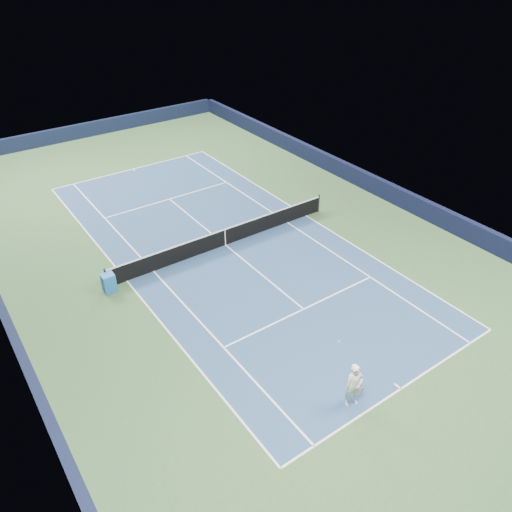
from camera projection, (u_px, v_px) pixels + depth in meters
ground at (225, 245)px, 26.09m from camera, size 40.00×40.00×0.00m
wall_far at (91, 129)px, 39.28m from camera, size 22.00×0.35×1.10m
wall_right at (372, 184)px, 30.97m from camera, size 0.35×40.00×1.10m
wall_left at (3, 315)px, 20.60m from camera, size 0.35×40.00×1.10m
court_surface at (225, 245)px, 26.09m from camera, size 10.97×23.77×0.01m
baseline_far at (133, 169)px, 34.17m from camera, size 10.97×0.08×0.00m
baseline_near at (401, 389)px, 18.00m from camera, size 10.97×0.08×0.00m
sideline_doubles_right at (306, 216)px, 28.72m from camera, size 0.08×23.77×0.00m
sideline_doubles_left at (127, 281)px, 23.46m from camera, size 0.08×23.77×0.00m
sideline_singles_right at (287, 222)px, 28.06m from camera, size 0.08×23.77×0.00m
sideline_singles_left at (153, 271)px, 24.12m from camera, size 0.08×23.77×0.00m
service_line_far at (170, 199)px, 30.44m from camera, size 8.23×0.08×0.00m
service_line_near at (304, 309)px, 21.73m from camera, size 8.23×0.08×0.00m
center_service_line at (225, 245)px, 26.09m from camera, size 0.08×12.80×0.00m
center_mark_far at (134, 170)px, 34.07m from camera, size 0.08×0.30×0.00m
center_mark_near at (398, 386)px, 18.10m from camera, size 0.08×0.30×0.00m
tennis_net at (225, 237)px, 25.81m from camera, size 12.90×0.10×1.07m
sponsor_cube at (109, 283)px, 22.57m from camera, size 0.61×0.52×0.92m
tennis_player at (354, 386)px, 16.97m from camera, size 0.86×1.34×2.13m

